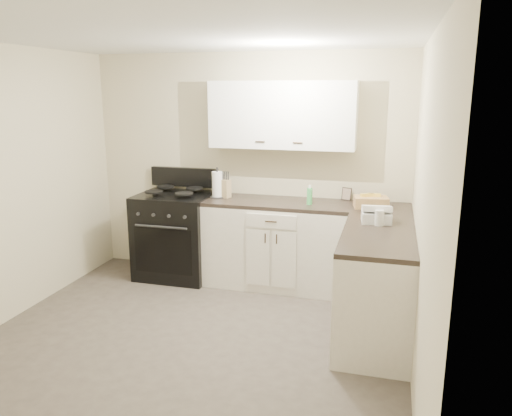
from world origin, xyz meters
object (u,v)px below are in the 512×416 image
(knife_block, at_px, (226,189))
(paper_towel, at_px, (217,185))
(wicker_basket, at_px, (371,202))
(countertop_grill, at_px, (376,217))
(stove, at_px, (176,237))

(knife_block, height_order, paper_towel, paper_towel)
(wicker_basket, xyz_separation_m, countertop_grill, (0.07, -0.56, -0.01))
(stove, relative_size, paper_towel, 3.49)
(stove, bearing_deg, paper_towel, 6.60)
(stove, height_order, wicker_basket, wicker_basket)
(knife_block, distance_m, wicker_basket, 1.56)
(stove, height_order, knife_block, knife_block)
(knife_block, relative_size, paper_towel, 0.70)
(knife_block, distance_m, countertop_grill, 1.75)
(stove, relative_size, wicker_basket, 3.00)
(stove, xyz_separation_m, paper_towel, (0.49, 0.06, 0.62))
(wicker_basket, distance_m, countertop_grill, 0.57)
(stove, distance_m, paper_towel, 0.79)
(knife_block, relative_size, countertop_grill, 0.78)
(paper_towel, height_order, wicker_basket, paper_towel)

